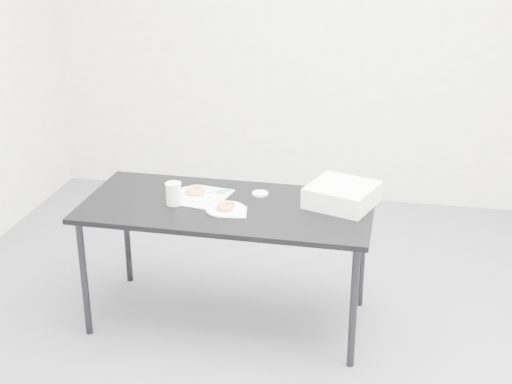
% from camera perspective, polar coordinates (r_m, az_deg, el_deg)
% --- Properties ---
extents(floor, '(4.00, 4.00, 0.00)m').
position_cam_1_polar(floor, '(4.05, -0.14, -10.81)').
color(floor, '#535358').
rests_on(floor, ground).
extents(wall_back, '(4.00, 0.02, 2.70)m').
position_cam_1_polar(wall_back, '(5.44, 4.03, 13.05)').
color(wall_back, white).
rests_on(wall_back, floor).
extents(table, '(1.56, 0.75, 0.71)m').
position_cam_1_polar(table, '(3.83, -2.31, -1.75)').
color(table, black).
rests_on(table, floor).
extents(scorecard, '(0.29, 0.34, 0.00)m').
position_cam_1_polar(scorecard, '(3.91, -4.17, -0.40)').
color(scorecard, white).
rests_on(scorecard, table).
extents(logo_patch, '(0.06, 0.06, 0.00)m').
position_cam_1_polar(logo_patch, '(3.97, -2.70, 0.03)').
color(logo_patch, green).
rests_on(logo_patch, scorecard).
extents(pen, '(0.12, 0.09, 0.01)m').
position_cam_1_polar(pen, '(3.96, -3.02, 0.04)').
color(pen, '#0E9A87').
rests_on(pen, scorecard).
extents(napkin, '(0.17, 0.17, 0.00)m').
position_cam_1_polar(napkin, '(3.71, -1.91, -1.62)').
color(napkin, white).
rests_on(napkin, table).
extents(plate_near, '(0.21, 0.21, 0.01)m').
position_cam_1_polar(plate_near, '(3.73, -2.43, -1.39)').
color(plate_near, white).
rests_on(plate_near, napkin).
extents(donut_near, '(0.10, 0.10, 0.03)m').
position_cam_1_polar(donut_near, '(3.73, -2.44, -1.12)').
color(donut_near, '#C4893E').
rests_on(donut_near, plate_near).
extents(plate_far, '(0.23, 0.23, 0.01)m').
position_cam_1_polar(plate_far, '(3.95, -4.86, -0.14)').
color(plate_far, white).
rests_on(plate_far, table).
extents(donut_far, '(0.13, 0.13, 0.04)m').
position_cam_1_polar(donut_far, '(3.94, -4.87, 0.14)').
color(donut_far, '#C4893E').
rests_on(donut_far, plate_far).
extents(coffee_cup, '(0.08, 0.08, 0.12)m').
position_cam_1_polar(coffee_cup, '(3.81, -6.61, -0.13)').
color(coffee_cup, white).
rests_on(coffee_cup, table).
extents(cup_lid, '(0.09, 0.09, 0.01)m').
position_cam_1_polar(cup_lid, '(3.93, 0.33, -0.12)').
color(cup_lid, white).
rests_on(cup_lid, table).
extents(bakery_box, '(0.42, 0.42, 0.11)m').
position_cam_1_polar(bakery_box, '(3.81, 6.91, -0.22)').
color(bakery_box, white).
rests_on(bakery_box, table).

